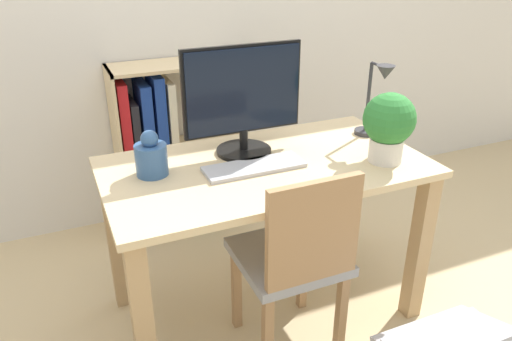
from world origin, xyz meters
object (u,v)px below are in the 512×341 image
object	(u,v)px
monitor	(243,96)
chair	(296,257)
desk_lamp	(377,94)
potted_plant	(389,124)
bookshelf	(163,158)
vase	(151,157)
keyboard	(254,167)

from	to	relation	value
monitor	chair	world-z (taller)	monitor
desk_lamp	monitor	bearing A→B (deg)	172.18
potted_plant	bookshelf	size ratio (longest dim) A/B	0.30
potted_plant	chair	xyz separation A→B (m)	(-0.46, -0.12, -0.44)
potted_plant	vase	bearing A→B (deg)	164.38
vase	chair	size ratio (longest dim) A/B	0.21
desk_lamp	bookshelf	distance (m)	1.28
vase	chair	distance (m)	0.68
chair	potted_plant	bearing A→B (deg)	10.85
chair	bookshelf	bearing A→B (deg)	97.18
monitor	keyboard	size ratio (longest dim) A/B	1.26
monitor	vase	size ratio (longest dim) A/B	2.79
vase	bookshelf	size ratio (longest dim) A/B	0.19
monitor	keyboard	xyz separation A→B (m)	(-0.02, -0.17, -0.24)
bookshelf	keyboard	bearing A→B (deg)	-80.26
desk_lamp	bookshelf	world-z (taller)	desk_lamp
potted_plant	bookshelf	world-z (taller)	potted_plant
chair	bookshelf	size ratio (longest dim) A/B	0.88
monitor	potted_plant	distance (m)	0.60
monitor	bookshelf	world-z (taller)	monitor
vase	desk_lamp	size ratio (longest dim) A/B	0.53
vase	potted_plant	size ratio (longest dim) A/B	0.63
vase	keyboard	bearing A→B (deg)	-16.01
keyboard	desk_lamp	size ratio (longest dim) A/B	1.18
keyboard	chair	size ratio (longest dim) A/B	0.48
vase	monitor	bearing A→B (deg)	8.42
keyboard	vase	xyz separation A→B (m)	(-0.38, 0.11, 0.07)
monitor	desk_lamp	xyz separation A→B (m)	(0.60, -0.08, -0.04)
vase	desk_lamp	bearing A→B (deg)	-1.28
keyboard	potted_plant	distance (m)	0.56
keyboard	monitor	bearing A→B (deg)	82.09
vase	desk_lamp	world-z (taller)	desk_lamp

